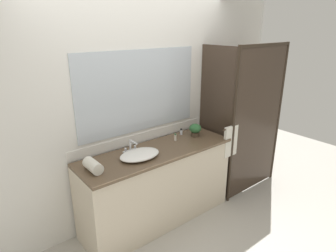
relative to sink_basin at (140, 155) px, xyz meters
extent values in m
plane|color=#B7B2A8|center=(0.25, 0.03, -0.93)|extent=(8.00, 8.00, 0.00)
cube|color=silver|center=(0.25, 0.38, 0.37)|extent=(4.40, 0.05, 2.60)
cube|color=silver|center=(0.25, 0.35, 0.02)|extent=(1.80, 0.01, 0.11)
cube|color=silver|center=(0.25, 0.35, 0.57)|extent=(1.53, 0.01, 0.91)
cube|color=beige|center=(0.25, 0.04, -0.50)|extent=(1.80, 0.56, 0.87)
cube|color=brown|center=(0.25, 0.03, -0.05)|extent=(1.80, 0.58, 0.03)
cylinder|color=#2D2319|center=(2.20, -0.24, 0.07)|extent=(0.04, 0.04, 2.00)
cylinder|color=#2D2319|center=(1.20, -0.24, 0.07)|extent=(0.04, 0.04, 2.00)
cube|color=#2D2319|center=(1.70, -0.24, 1.05)|extent=(1.00, 0.04, 0.04)
cube|color=#382B21|center=(1.70, -0.24, 0.07)|extent=(0.96, 0.01, 1.96)
cube|color=#382B21|center=(1.20, 0.05, 0.07)|extent=(0.01, 0.57, 1.96)
cylinder|color=#2D2319|center=(1.18, -0.23, 0.10)|extent=(0.32, 0.02, 0.02)
cube|color=silver|center=(1.18, -0.23, -0.08)|extent=(0.22, 0.04, 0.39)
ellipsoid|color=white|center=(0.00, 0.00, 0.00)|extent=(0.44, 0.31, 0.06)
cube|color=silver|center=(0.00, 0.18, -0.02)|extent=(0.17, 0.04, 0.02)
cylinder|color=silver|center=(0.00, 0.18, 0.04)|extent=(0.02, 0.02, 0.12)
cylinder|color=silver|center=(0.00, 0.12, 0.10)|extent=(0.02, 0.14, 0.02)
cylinder|color=silver|center=(-0.06, 0.18, 0.01)|extent=(0.02, 0.02, 0.04)
cylinder|color=silver|center=(0.06, 0.18, 0.01)|extent=(0.02, 0.02, 0.04)
cylinder|color=#473828|center=(0.87, 0.08, -0.01)|extent=(0.10, 0.10, 0.05)
ellipsoid|color=#2C5F32|center=(0.87, 0.08, 0.07)|extent=(0.15, 0.15, 0.11)
cylinder|color=silver|center=(0.59, 0.12, 0.00)|extent=(0.03, 0.03, 0.07)
cylinder|color=#2D6638|center=(0.59, 0.12, 0.05)|extent=(0.02, 0.02, 0.01)
cylinder|color=silver|center=(0.77, 0.23, 0.00)|extent=(0.03, 0.03, 0.06)
cylinder|color=black|center=(0.77, 0.23, 0.04)|extent=(0.03, 0.03, 0.01)
cylinder|color=silver|center=(-0.51, 0.02, 0.02)|extent=(0.12, 0.23, 0.11)
camera|label=1|loc=(-1.47, -2.31, 1.27)|focal=30.75mm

